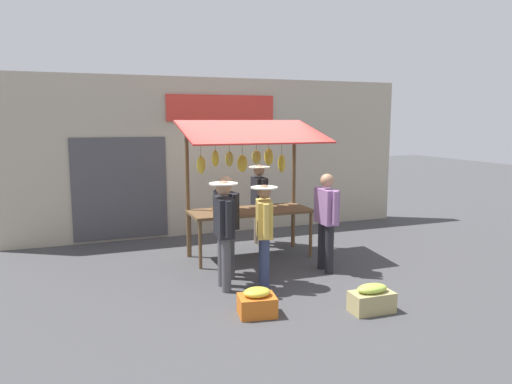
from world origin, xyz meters
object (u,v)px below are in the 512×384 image
Objects in this scene: shopper_in_grey_tee at (226,219)px; produce_crate_near at (372,299)px; shopper_with_ponytail at (326,215)px; market_stall at (249,173)px; produce_crate_side at (257,303)px; shopper_in_striped_shirt at (224,226)px; shopper_with_shopping_bag at (264,227)px; vendor_with_sunhat at (259,198)px.

shopper_in_grey_tee reaches higher than produce_crate_near.
shopper_with_ponytail is at bearing -109.40° from shopper_in_grey_tee.
shopper_in_grey_tee is (0.74, 0.98, -0.61)m from market_stall.
shopper_in_striped_shirt is at bearing -84.81° from produce_crate_side.
market_stall is 1.68m from shopper_with_ponytail.
produce_crate_near is (0.29, 1.77, -0.77)m from shopper_with_ponytail.
shopper_with_ponytail is (-0.88, 1.29, -0.61)m from market_stall.
shopper_in_grey_tee is 1.05× the size of shopper_with_shopping_bag.
shopper_in_striped_shirt is 1.05× the size of shopper_with_shopping_bag.
shopper_in_grey_tee is 0.59m from shopper_in_striped_shirt.
produce_crate_near is at bearing 172.78° from shopper_with_ponytail.
shopper_with_ponytail is 1.05× the size of shopper_with_shopping_bag.
produce_crate_near is at bearing 6.06° from vendor_with_sunhat.
market_stall is 1.02m from vendor_with_sunhat.
produce_crate_side is at bearing 170.05° from shopper_with_shopping_bag.
market_stall is 1.77m from shopper_with_shopping_bag.
produce_crate_side is (-0.10, 1.10, -0.79)m from shopper_in_striped_shirt.
shopper_with_ponytail is at bearing -99.19° from produce_crate_near.
shopper_with_shopping_bag is at bearing 77.84° from market_stall.
shopper_in_grey_tee is at bearing 52.82° from market_stall.
produce_crate_near is (-1.34, 2.08, -0.77)m from shopper_in_grey_tee.
shopper_in_striped_shirt reaches higher than shopper_with_shopping_bag.
shopper_with_ponytail reaches higher than produce_crate_near.
shopper_with_shopping_bag is at bearing -15.46° from vendor_with_sunhat.
vendor_with_sunhat is 2.02m from shopper_with_ponytail.
shopper_with_ponytail is 1.85m from shopper_in_striped_shirt.
market_stall is 1.61× the size of shopper_with_shopping_bag.
produce_crate_near is at bearing -130.52° from shopper_with_shopping_bag.
shopper_in_grey_tee is at bearing -57.13° from produce_crate_near.
produce_crate_near is 1.51m from produce_crate_side.
shopper_with_shopping_bag reaches higher than produce_crate_near.
market_stall is 1.90m from shopper_in_striped_shirt.
shopper_with_ponytail is 1.95m from produce_crate_near.
shopper_with_shopping_bag is (0.81, 2.30, -0.05)m from vendor_with_sunhat.
shopper_in_striped_shirt is at bearing 58.13° from market_stall.
shopper_with_ponytail is (-0.42, 1.98, -0.01)m from vendor_with_sunhat.
shopper_in_grey_tee and shopper_in_striped_shirt have the same top height.
market_stall is at bearing -45.74° from shopper_in_grey_tee.
market_stall reaches higher than shopper_in_grey_tee.
vendor_with_sunhat is 3.83m from produce_crate_near.
shopper_in_striped_shirt is (1.84, 0.24, 0.02)m from shopper_with_ponytail.
shopper_in_grey_tee is 0.74m from shopper_with_shopping_bag.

